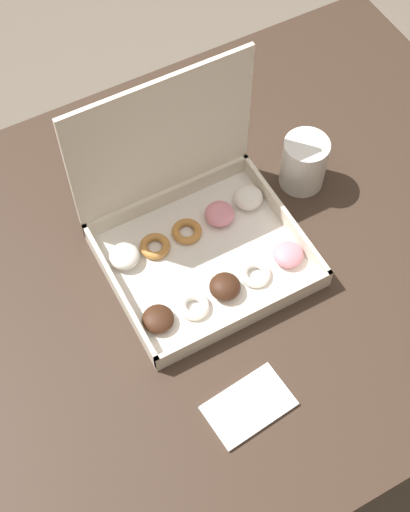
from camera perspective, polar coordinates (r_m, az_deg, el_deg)
The scene contains 5 objects.
ground_plane at distance 1.92m, azimuth 0.51°, elevation -11.77°, with size 8.00×8.00×0.00m, color #6B6054.
dining_table at distance 1.33m, azimuth 0.72°, elevation -2.37°, with size 1.27×0.93×0.74m.
donut_box at distance 1.22m, azimuth -0.93°, elevation 2.73°, with size 0.33×0.30×0.31m.
coffee_mug at distance 1.32m, azimuth 7.92°, elevation 7.44°, with size 0.08×0.08×0.11m.
paper_napkin at distance 1.14m, azimuth 3.52°, elevation -11.88°, with size 0.14×0.10×0.01m.
Camera 1 is at (-0.32, -0.55, 1.81)m, focal length 50.00 mm.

